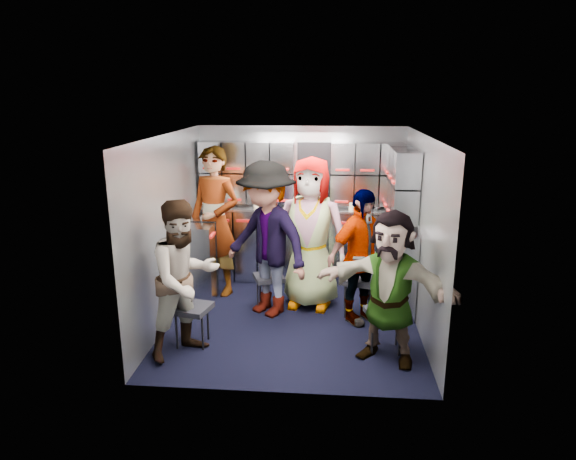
# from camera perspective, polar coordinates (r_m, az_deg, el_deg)

# --- Properties ---
(floor) EXTENTS (3.00, 3.00, 0.00)m
(floor) POSITION_cam_1_polar(r_m,az_deg,el_deg) (6.03, 0.54, -9.85)
(floor) COLOR black
(floor) RESTS_ON ground
(wall_back) EXTENTS (2.80, 0.04, 2.10)m
(wall_back) POSITION_cam_1_polar(r_m,az_deg,el_deg) (7.11, 1.47, 3.03)
(wall_back) COLOR #959BA2
(wall_back) RESTS_ON ground
(wall_left) EXTENTS (0.04, 3.00, 2.10)m
(wall_left) POSITION_cam_1_polar(r_m,az_deg,el_deg) (5.93, -13.06, 0.12)
(wall_left) COLOR #959BA2
(wall_left) RESTS_ON ground
(wall_right) EXTENTS (0.04, 3.00, 2.10)m
(wall_right) POSITION_cam_1_polar(r_m,az_deg,el_deg) (5.73, 14.66, -0.49)
(wall_right) COLOR #959BA2
(wall_right) RESTS_ON ground
(ceiling) EXTENTS (2.80, 3.00, 0.02)m
(ceiling) POSITION_cam_1_polar(r_m,az_deg,el_deg) (5.47, 0.60, 10.47)
(ceiling) COLOR silver
(ceiling) RESTS_ON wall_back
(cart_bank_back) EXTENTS (2.68, 0.38, 0.99)m
(cart_bank_back) POSITION_cam_1_polar(r_m,az_deg,el_deg) (7.05, 1.34, -1.75)
(cart_bank_back) COLOR #A0A5B0
(cart_bank_back) RESTS_ON ground
(cart_bank_left) EXTENTS (0.38, 0.76, 0.99)m
(cart_bank_left) POSITION_cam_1_polar(r_m,az_deg,el_deg) (6.54, -9.54, -3.33)
(cart_bank_left) COLOR #A0A5B0
(cart_bank_left) RESTS_ON ground
(counter) EXTENTS (2.68, 0.42, 0.03)m
(counter) POSITION_cam_1_polar(r_m,az_deg,el_deg) (6.92, 1.36, 2.38)
(counter) COLOR #B4B6BB
(counter) RESTS_ON cart_bank_back
(locker_bank_back) EXTENTS (2.68, 0.28, 0.82)m
(locker_bank_back) POSITION_cam_1_polar(r_m,az_deg,el_deg) (6.89, 1.42, 6.34)
(locker_bank_back) COLOR #A0A5B0
(locker_bank_back) RESTS_ON wall_back
(locker_bank_right) EXTENTS (0.28, 1.00, 0.82)m
(locker_bank_right) POSITION_cam_1_polar(r_m,az_deg,el_deg) (6.29, 12.54, 5.13)
(locker_bank_right) COLOR #A0A5B0
(locker_bank_right) RESTS_ON wall_right
(right_cabinet) EXTENTS (0.28, 1.20, 1.00)m
(right_cabinet) POSITION_cam_1_polar(r_m,az_deg,el_deg) (6.44, 12.15, -3.73)
(right_cabinet) COLOR #A0A5B0
(right_cabinet) RESTS_ON ground
(coffee_niche) EXTENTS (0.46, 0.16, 0.84)m
(coffee_niche) POSITION_cam_1_polar(r_m,az_deg,el_deg) (6.94, 2.94, 6.23)
(coffee_niche) COLOR black
(coffee_niche) RESTS_ON wall_back
(red_latch_strip) EXTENTS (2.60, 0.02, 0.03)m
(red_latch_strip) POSITION_cam_1_polar(r_m,az_deg,el_deg) (6.75, 1.25, 0.88)
(red_latch_strip) COLOR #AF1411
(red_latch_strip) RESTS_ON cart_bank_back
(jump_seat_near_left) EXTENTS (0.43, 0.42, 0.43)m
(jump_seat_near_left) POSITION_cam_1_polar(r_m,az_deg,el_deg) (5.41, -10.66, -8.74)
(jump_seat_near_left) COLOR black
(jump_seat_near_left) RESTS_ON ground
(jump_seat_mid_left) EXTENTS (0.43, 0.42, 0.40)m
(jump_seat_mid_left) POSITION_cam_1_polar(r_m,az_deg,el_deg) (6.23, -2.13, -5.47)
(jump_seat_mid_left) COLOR black
(jump_seat_mid_left) RESTS_ON ground
(jump_seat_center) EXTENTS (0.39, 0.37, 0.41)m
(jump_seat_center) POSITION_cam_1_polar(r_m,az_deg,el_deg) (6.44, 2.53, -4.66)
(jump_seat_center) COLOR black
(jump_seat_center) RESTS_ON ground
(jump_seat_mid_right) EXTENTS (0.47, 0.46, 0.46)m
(jump_seat_mid_right) POSITION_cam_1_polar(r_m,az_deg,el_deg) (6.06, 7.80, -5.68)
(jump_seat_mid_right) COLOR black
(jump_seat_mid_right) RESTS_ON ground
(jump_seat_near_right) EXTENTS (0.45, 0.43, 0.43)m
(jump_seat_near_right) POSITION_cam_1_polar(r_m,az_deg,el_deg) (5.29, 10.81, -9.29)
(jump_seat_near_right) COLOR black
(jump_seat_near_right) RESTS_ON ground
(attendant_standing) EXTENTS (0.81, 0.67, 1.90)m
(attendant_standing) POSITION_cam_1_polar(r_m,az_deg,el_deg) (6.56, -8.12, 0.93)
(attendant_standing) COLOR black
(attendant_standing) RESTS_ON ground
(attendant_arc_a) EXTENTS (0.96, 0.97, 1.57)m
(attendant_arc_a) POSITION_cam_1_polar(r_m,az_deg,el_deg) (5.10, -11.42, -5.38)
(attendant_arc_a) COLOR black
(attendant_arc_a) RESTS_ON ground
(attendant_arc_b) EXTENTS (1.34, 1.23, 1.81)m
(attendant_arc_b) POSITION_cam_1_polar(r_m,az_deg,el_deg) (5.88, -2.39, -1.08)
(attendant_arc_b) COLOR black
(attendant_arc_b) RESTS_ON ground
(attendant_arc_c) EXTENTS (0.98, 0.72, 1.82)m
(attendant_arc_c) POSITION_cam_1_polar(r_m,az_deg,el_deg) (6.10, 2.52, -0.39)
(attendant_arc_c) COLOR black
(attendant_arc_c) RESTS_ON ground
(attendant_arc_d) EXTENTS (0.93, 0.86, 1.53)m
(attendant_arc_d) POSITION_cam_1_polar(r_m,az_deg,el_deg) (5.77, 8.01, -2.97)
(attendant_arc_d) COLOR black
(attendant_arc_d) RESTS_ON ground
(attendant_arc_e) EXTENTS (1.45, 0.97, 1.50)m
(attendant_arc_e) POSITION_cam_1_polar(r_m,az_deg,el_deg) (4.99, 11.22, -6.29)
(attendant_arc_e) COLOR black
(attendant_arc_e) RESTS_ON ground
(bottle_left) EXTENTS (0.06, 0.06, 0.22)m
(bottle_left) POSITION_cam_1_polar(r_m,az_deg,el_deg) (6.88, -2.21, 3.38)
(bottle_left) COLOR white
(bottle_left) RESTS_ON counter
(bottle_mid) EXTENTS (0.07, 0.07, 0.28)m
(bottle_mid) POSITION_cam_1_polar(r_m,az_deg,el_deg) (6.83, 2.08, 3.53)
(bottle_mid) COLOR white
(bottle_mid) RESTS_ON counter
(bottle_right) EXTENTS (0.07, 0.07, 0.25)m
(bottle_right) POSITION_cam_1_polar(r_m,az_deg,el_deg) (6.84, 8.76, 3.28)
(bottle_right) COLOR white
(bottle_right) RESTS_ON counter
(cup_left) EXTENTS (0.07, 0.07, 0.10)m
(cup_left) POSITION_cam_1_polar(r_m,az_deg,el_deg) (6.90, -3.56, 2.86)
(cup_left) COLOR tan
(cup_left) RESTS_ON counter
(cup_right) EXTENTS (0.08, 0.08, 0.10)m
(cup_right) POSITION_cam_1_polar(r_m,az_deg,el_deg) (6.84, 7.09, 2.65)
(cup_right) COLOR tan
(cup_right) RESTS_ON counter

